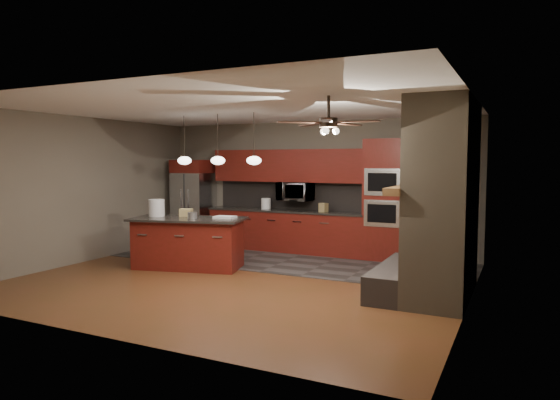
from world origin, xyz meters
The scene contains 22 objects.
ground centered at (0.00, 0.00, 0.00)m, with size 7.00×7.00×0.00m, color #592F1A.
ceiling centered at (0.00, 0.00, 2.80)m, with size 7.00×6.00×0.02m, color white.
back_wall centered at (0.00, 3.00, 1.40)m, with size 7.00×0.02×2.80m, color #696154.
right_wall centered at (3.50, 0.00, 1.40)m, with size 0.02×6.00×2.80m, color #696154.
left_wall centered at (-3.50, 0.00, 1.40)m, with size 0.02×6.00×2.80m, color #696154.
slate_tile_patch centered at (0.00, 1.80, 0.01)m, with size 7.00×2.40×0.01m, color #383533.
fireplace_column centered at (3.04, 0.40, 1.30)m, with size 1.30×2.10×2.80m.
back_cabinetry centered at (-0.48, 2.74, 0.89)m, with size 3.59×0.64×2.20m.
oven_tower centered at (1.70, 2.69, 1.19)m, with size 0.80×0.63×2.38m.
microwave centered at (-0.27, 2.75, 1.30)m, with size 0.73×0.41×0.50m, color silver.
refrigerator centered at (-2.84, 2.62, 0.99)m, with size 0.84×0.75×1.98m.
kitchen_island centered at (-1.34, 0.36, 0.47)m, with size 2.21×1.41×0.92m.
white_bucket centered at (-2.03, 0.33, 1.08)m, with size 0.29×0.29×0.32m, color silver.
paint_can centered at (-1.20, 0.31, 0.98)m, with size 0.17×0.17×0.11m, color silver.
paint_tray centered at (-0.72, 0.63, 0.94)m, with size 0.37×0.26×0.04m, color silver.
cardboard_box centered at (-1.52, 0.55, 0.99)m, with size 0.23×0.16×0.14m, color tan.
counter_bucket centered at (-0.96, 2.70, 1.02)m, with size 0.21×0.21×0.24m, color white.
counter_box centered at (0.41, 2.65, 0.99)m, with size 0.16×0.13×0.18m, color #9A844F.
pendant_left centered at (-1.65, 0.70, 1.96)m, with size 0.26×0.26×0.92m.
pendant_center centered at (-0.90, 0.70, 1.96)m, with size 0.26×0.26×0.92m.
pendant_right centered at (-0.15, 0.70, 1.96)m, with size 0.26×0.26×0.92m.
ceiling_fan centered at (1.80, -0.80, 2.46)m, with size 1.27×1.33×0.41m.
Camera 1 is at (4.12, -6.98, 1.94)m, focal length 32.00 mm.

